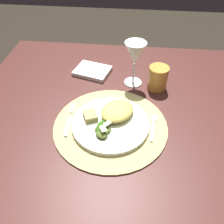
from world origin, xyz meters
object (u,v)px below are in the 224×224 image
dining_table (125,141)px  fork (69,121)px  napkin (92,71)px  amber_tumbler (158,78)px  dinner_plate (110,124)px  spoon (154,123)px  wine_glass (135,55)px

dining_table → fork: 0.26m
fork → napkin: size_ratio=1.08×
fork → amber_tumbler: amber_tumbler is taller
dinner_plate → amber_tumbler: bearing=55.5°
amber_tumbler → dining_table: bearing=-123.9°
spoon → dining_table: bearing=151.7°
spoon → napkin: (-0.25, 0.29, 0.00)m
dinner_plate → wine_glass: wine_glass is taller
napkin → wine_glass: wine_glass is taller
dinner_plate → dining_table: bearing=54.2°
dining_table → dinner_plate: dinner_plate is taller
dinner_plate → fork: dinner_plate is taller
napkin → amber_tumbler: amber_tumbler is taller
fork → napkin: bearing=84.6°
dinner_plate → fork: size_ratio=1.65×
fork → napkin: napkin is taller
spoon → napkin: size_ratio=0.85×
wine_glass → amber_tumbler: wine_glass is taller
spoon → amber_tumbler: bearing=85.4°
fork → spoon: (0.28, 0.02, -0.00)m
dinner_plate → napkin: dinner_plate is taller
fork → wine_glass: size_ratio=0.87×
dining_table → fork: size_ratio=7.59×
napkin → wine_glass: bearing=-17.4°
dining_table → spoon: size_ratio=9.60×
wine_glass → napkin: bearing=162.6°
napkin → amber_tumbler: 0.29m
dinner_plate → spoon: 0.14m
napkin → dinner_plate: bearing=-70.2°
dining_table → spoon: spoon is taller
amber_tumbler → fork: bearing=-142.7°
dining_table → dinner_plate: 0.19m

